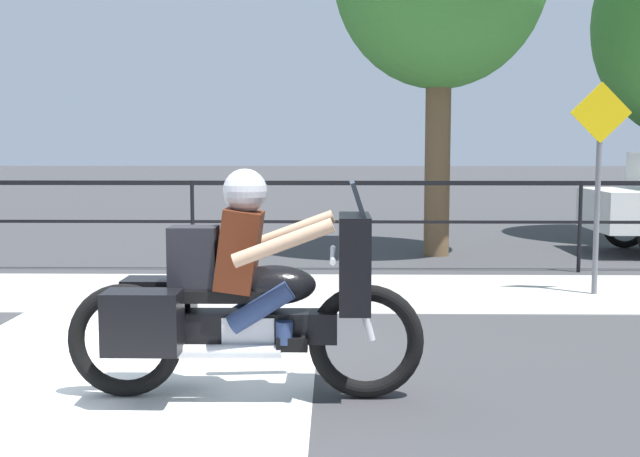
{
  "coord_description": "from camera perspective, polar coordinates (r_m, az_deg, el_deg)",
  "views": [
    {
      "loc": [
        1.88,
        -5.6,
        1.66
      ],
      "look_at": [
        1.78,
        -0.09,
        1.09
      ],
      "focal_mm": 45.0,
      "sensor_mm": 36.0,
      "label": 1
    }
  ],
  "objects": [
    {
      "name": "ground_plane",
      "position": [
        6.14,
        -17.1,
        -10.08
      ],
      "size": [
        120.0,
        120.0,
        0.0
      ],
      "primitive_type": "plane",
      "color": "#38383A"
    },
    {
      "name": "sidewalk_band",
      "position": [
        9.34,
        -10.61,
        -4.41
      ],
      "size": [
        44.0,
        2.4,
        0.01
      ],
      "primitive_type": "cube",
      "color": "#A8A59E",
      "rests_on": "ground"
    },
    {
      "name": "crosswalk_band",
      "position": [
        5.88,
        -15.27,
        -10.7
      ],
      "size": [
        2.96,
        6.0,
        0.01
      ],
      "primitive_type": "cube",
      "color": "silver",
      "rests_on": "ground"
    },
    {
      "name": "fence_railing",
      "position": [
        10.7,
        -9.08,
        2.01
      ],
      "size": [
        36.0,
        0.05,
        1.2
      ],
      "color": "black",
      "rests_on": "ground"
    },
    {
      "name": "motorcycle",
      "position": [
        5.29,
        -5.62,
        -4.83
      ],
      "size": [
        2.36,
        0.76,
        1.52
      ],
      "rotation": [
        0.0,
        0.0,
        -0.05
      ],
      "color": "black",
      "rests_on": "ground"
    },
    {
      "name": "street_sign",
      "position": [
        9.36,
        19.22,
        4.37
      ],
      "size": [
        0.67,
        0.06,
        2.36
      ],
      "color": "slate",
      "rests_on": "ground"
    }
  ]
}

